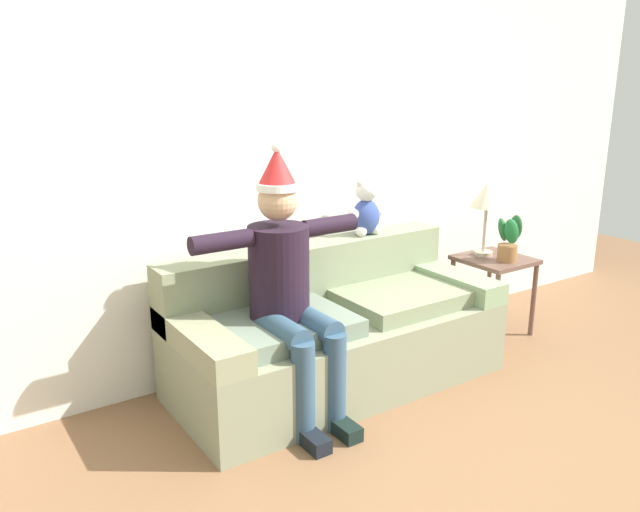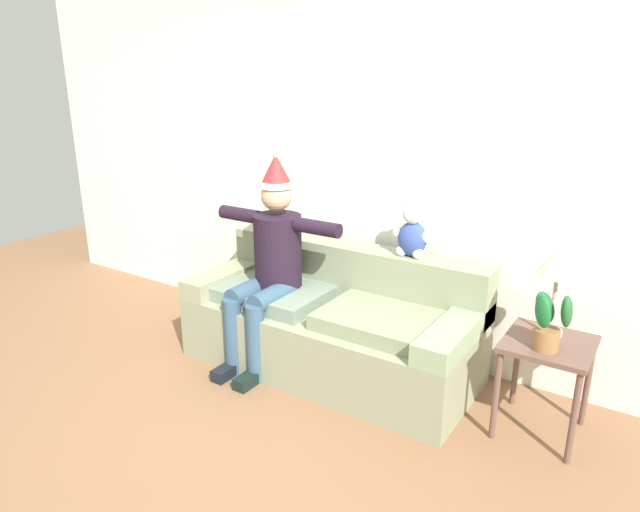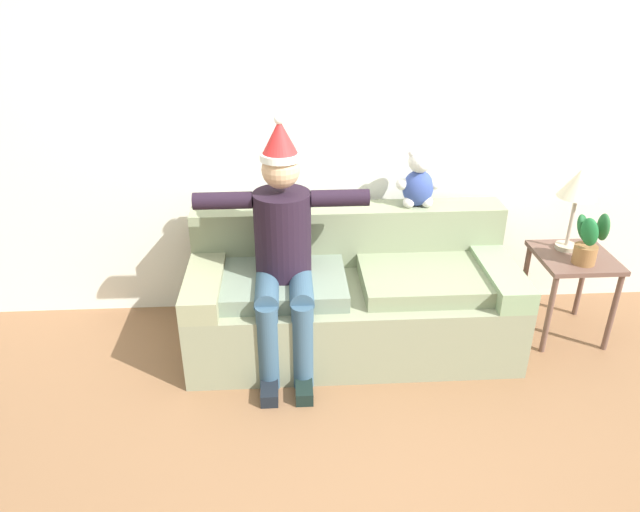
% 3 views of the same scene
% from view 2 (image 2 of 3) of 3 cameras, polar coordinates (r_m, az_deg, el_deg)
% --- Properties ---
extents(ground_plane, '(10.00, 10.00, 0.00)m').
position_cam_2_polar(ground_plane, '(3.50, -8.08, -17.56)').
color(ground_plane, brown).
extents(back_wall, '(7.00, 0.10, 2.70)m').
position_cam_2_polar(back_wall, '(4.18, 5.31, 8.67)').
color(back_wall, white).
rests_on(back_wall, ground_plane).
extents(couch, '(2.04, 0.89, 0.84)m').
position_cam_2_polar(couch, '(4.04, 1.34, -6.73)').
color(couch, gray).
rests_on(couch, ground_plane).
extents(person_seated, '(1.02, 0.77, 1.53)m').
position_cam_2_polar(person_seated, '(3.98, -5.08, -0.28)').
color(person_seated, black).
rests_on(person_seated, ground_plane).
extents(teddy_bear, '(0.29, 0.17, 0.38)m').
position_cam_2_polar(teddy_bear, '(3.84, 9.28, 2.41)').
color(teddy_bear, '#344994').
rests_on(teddy_bear, couch).
extents(side_table, '(0.47, 0.49, 0.58)m').
position_cam_2_polar(side_table, '(3.51, 21.89, -9.47)').
color(side_table, brown).
rests_on(side_table, ground_plane).
extents(table_lamp, '(0.24, 0.24, 0.54)m').
position_cam_2_polar(table_lamp, '(3.40, 22.91, -0.81)').
color(table_lamp, '#B4AB90').
rests_on(table_lamp, side_table).
extents(potted_plant, '(0.24, 0.19, 0.33)m').
position_cam_2_polar(potted_plant, '(3.30, 22.08, -6.21)').
color(potted_plant, '#956439').
rests_on(potted_plant, side_table).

